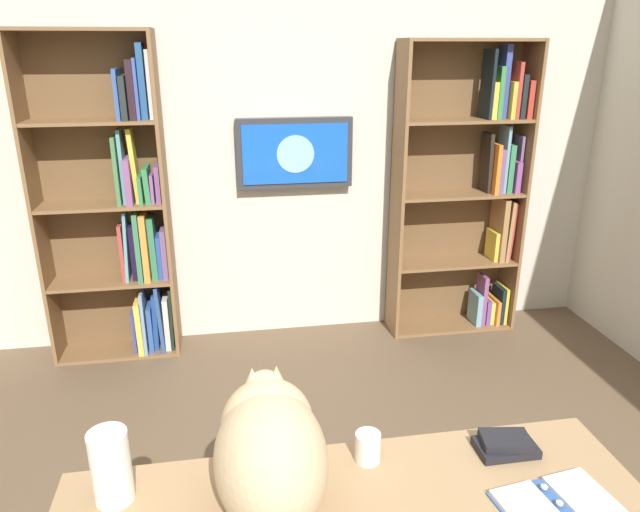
{
  "coord_description": "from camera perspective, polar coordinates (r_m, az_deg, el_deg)",
  "views": [
    {
      "loc": [
        0.41,
        1.61,
        1.95
      ],
      "look_at": [
        -0.04,
        -1.09,
        0.95
      ],
      "focal_mm": 32.79,
      "sensor_mm": 36.0,
      "label": 1
    }
  ],
  "objects": [
    {
      "name": "open_binder",
      "position": [
        1.9,
        22.3,
        -21.62
      ],
      "size": [
        0.36,
        0.26,
        0.02
      ],
      "color": "#335999",
      "rests_on": "desk"
    },
    {
      "name": "wall_mounted_tv",
      "position": [
        3.85,
        -2.47,
        9.99
      ],
      "size": [
        0.75,
        0.07,
        0.45
      ],
      "color": "#333338"
    },
    {
      "name": "paper_towel_roll",
      "position": [
        1.83,
        -19.72,
        -18.78
      ],
      "size": [
        0.11,
        0.11,
        0.22
      ],
      "primitive_type": "cylinder",
      "color": "white",
      "rests_on": "desk"
    },
    {
      "name": "cat",
      "position": [
        1.68,
        -4.95,
        -18.14
      ],
      "size": [
        0.31,
        0.56,
        0.37
      ],
      "color": "#D1B284",
      "rests_on": "desk"
    },
    {
      "name": "bookshelf_right",
      "position": [
        3.86,
        -18.82,
        3.92
      ],
      "size": [
        0.79,
        0.28,
        2.04
      ],
      "color": "brown",
      "rests_on": "ground"
    },
    {
      "name": "desk_book_stack",
      "position": [
        2.04,
        17.66,
        -17.14
      ],
      "size": [
        0.19,
        0.13,
        0.05
      ],
      "color": "black",
      "rests_on": "desk"
    },
    {
      "name": "coffee_mug",
      "position": [
        1.91,
        4.68,
        -18.09
      ],
      "size": [
        0.08,
        0.08,
        0.1
      ],
      "primitive_type": "cylinder",
      "color": "white",
      "rests_on": "desk"
    },
    {
      "name": "bookshelf_left",
      "position": [
        4.15,
        14.66,
        6.09
      ],
      "size": [
        0.89,
        0.28,
        1.99
      ],
      "color": "brown",
      "rests_on": "ground"
    },
    {
      "name": "wall_back",
      "position": [
        3.91,
        -3.43,
        11.12
      ],
      "size": [
        4.52,
        0.06,
        2.7
      ],
      "primitive_type": "cube",
      "color": "beige",
      "rests_on": "ground"
    }
  ]
}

